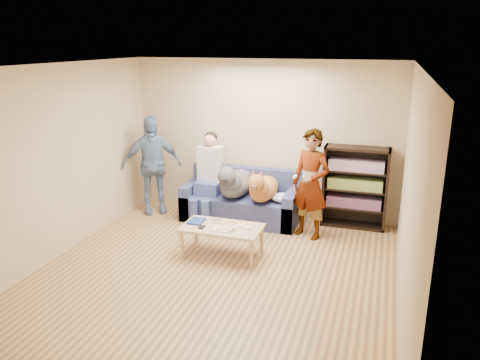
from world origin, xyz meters
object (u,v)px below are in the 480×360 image
(dog_tan, at_px, (263,188))
(bookshelf, at_px, (355,185))
(person_seated, at_px, (209,173))
(person_standing_left, at_px, (152,165))
(person_standing_right, at_px, (311,184))
(notebook_blue, at_px, (197,221))
(camera_silver, at_px, (217,221))
(dog_gray, at_px, (235,182))
(coffee_table, at_px, (222,230))
(sofa, at_px, (242,202))

(dog_tan, relative_size, bookshelf, 0.90)
(person_seated, bearing_deg, person_standing_left, -178.24)
(person_standing_right, xyz_separation_m, notebook_blue, (-1.44, -0.96, -0.40))
(camera_silver, xyz_separation_m, bookshelf, (1.76, 1.53, 0.23))
(person_seated, distance_m, dog_gray, 0.48)
(coffee_table, xyz_separation_m, bookshelf, (1.64, 1.65, 0.31))
(person_standing_left, xyz_separation_m, dog_tan, (1.97, -0.07, -0.20))
(sofa, relative_size, bookshelf, 1.46)
(coffee_table, distance_m, bookshelf, 2.35)
(person_standing_right, bearing_deg, person_seated, -166.06)
(person_seated, relative_size, dog_gray, 1.15)
(person_standing_left, bearing_deg, bookshelf, -27.47)
(sofa, bearing_deg, dog_gray, -113.01)
(sofa, bearing_deg, bookshelf, 7.40)
(notebook_blue, bearing_deg, sofa, 79.85)
(person_seated, distance_m, coffee_table, 1.52)
(sofa, bearing_deg, person_standing_right, -18.57)
(camera_silver, height_order, bookshelf, bookshelf)
(sofa, bearing_deg, person_standing_left, -174.22)
(person_standing_right, height_order, sofa, person_standing_right)
(sofa, xyz_separation_m, bookshelf, (1.80, 0.23, 0.40))
(bookshelf, bearing_deg, camera_silver, -139.10)
(person_standing_left, height_order, person_seated, person_standing_left)
(sofa, height_order, person_seated, person_seated)
(notebook_blue, height_order, sofa, sofa)
(person_seated, height_order, dog_gray, person_seated)
(dog_tan, relative_size, coffee_table, 1.06)
(person_standing_left, distance_m, dog_gray, 1.50)
(dog_tan, xyz_separation_m, bookshelf, (1.39, 0.46, 0.04))
(dog_tan, bearing_deg, bookshelf, 18.28)
(camera_silver, height_order, coffee_table, camera_silver)
(dog_gray, bearing_deg, dog_tan, -7.54)
(notebook_blue, distance_m, dog_gray, 1.24)
(person_standing_right, xyz_separation_m, dog_gray, (-1.26, 0.24, -0.16))
(person_seated, xyz_separation_m, coffee_table, (0.70, -1.29, -0.40))
(person_standing_right, relative_size, coffee_table, 1.51)
(notebook_blue, relative_size, person_seated, 0.18)
(camera_silver, distance_m, dog_gray, 1.16)
(person_standing_left, height_order, camera_silver, person_standing_left)
(sofa, xyz_separation_m, dog_tan, (0.41, -0.23, 0.36))
(sofa, relative_size, coffee_table, 1.73)
(sofa, bearing_deg, notebook_blue, -100.15)
(person_standing_left, xyz_separation_m, dog_gray, (1.49, -0.00, -0.17))
(person_seated, distance_m, dog_tan, 0.97)
(dog_gray, xyz_separation_m, coffee_table, (0.22, -1.25, -0.30))
(person_seated, xyz_separation_m, bookshelf, (2.34, 0.36, -0.09))
(person_seated, bearing_deg, person_standing_right, -8.98)
(person_standing_left, bearing_deg, person_seated, -32.35)
(dog_tan, distance_m, coffee_table, 1.24)
(dog_gray, distance_m, coffee_table, 1.31)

